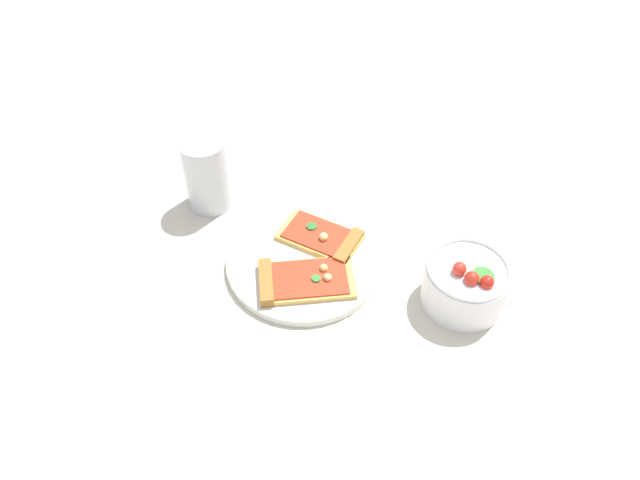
{
  "coord_description": "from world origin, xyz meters",
  "views": [
    {
      "loc": [
        0.09,
        -0.7,
        0.76
      ],
      "look_at": [
        0.0,
        -0.03,
        0.03
      ],
      "focal_mm": 35.62,
      "sensor_mm": 36.0,
      "label": 1
    }
  ],
  "objects": [
    {
      "name": "soda_glass",
      "position": [
        -0.2,
        0.07,
        0.06
      ],
      "size": [
        0.08,
        0.08,
        0.13
      ],
      "color": "silver",
      "rests_on": "ground_plane"
    },
    {
      "name": "salad_bowl",
      "position": [
        0.23,
        -0.09,
        0.04
      ],
      "size": [
        0.12,
        0.12,
        0.09
      ],
      "color": "white",
      "rests_on": "ground_plane"
    },
    {
      "name": "plate",
      "position": [
        -0.02,
        -0.05,
        0.01
      ],
      "size": [
        0.24,
        0.24,
        0.01
      ],
      "primitive_type": "cylinder",
      "color": "silver",
      "rests_on": "ground_plane"
    },
    {
      "name": "pizza_slice_near",
      "position": [
        0.01,
        -0.01,
        0.02
      ],
      "size": [
        0.15,
        0.11,
        0.02
      ],
      "color": "#E5B256",
      "rests_on": "plate"
    },
    {
      "name": "pizza_slice_far",
      "position": [
        -0.02,
        -0.1,
        0.02
      ],
      "size": [
        0.16,
        0.11,
        0.02
      ],
      "color": "#E5B256",
      "rests_on": "plate"
    },
    {
      "name": "ground_plane",
      "position": [
        0.0,
        0.0,
        0.0
      ],
      "size": [
        2.4,
        2.4,
        0.0
      ],
      "primitive_type": "plane",
      "color": "beige",
      "rests_on": "ground"
    }
  ]
}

